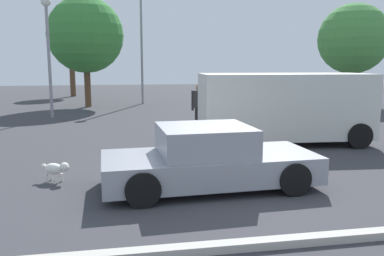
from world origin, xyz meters
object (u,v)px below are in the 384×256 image
(sedan_foreground, at_px, (208,159))
(dog, at_px, (56,169))
(pedestrian, at_px, (199,103))
(light_post_near, at_px, (141,21))
(light_post_mid, at_px, (48,35))
(van_white, at_px, (284,106))

(sedan_foreground, bearing_deg, dog, 161.10)
(pedestrian, bearing_deg, sedan_foreground, 18.10)
(light_post_near, relative_size, light_post_mid, 1.40)
(dog, xyz_separation_m, pedestrian, (4.22, 5.69, 0.77))
(light_post_near, bearing_deg, pedestrian, -82.07)
(dog, height_order, pedestrian, pedestrian)
(van_white, height_order, pedestrian, van_white)
(pedestrian, bearing_deg, dog, -8.92)
(pedestrian, distance_m, light_post_mid, 8.19)
(light_post_near, height_order, light_post_mid, light_post_near)
(sedan_foreground, bearing_deg, light_post_mid, 110.53)
(pedestrian, relative_size, light_post_mid, 0.32)
(van_white, height_order, light_post_near, light_post_near)
(dog, relative_size, van_white, 0.12)
(sedan_foreground, bearing_deg, van_white, 47.68)
(sedan_foreground, bearing_deg, light_post_near, 88.72)
(light_post_mid, bearing_deg, dog, -80.49)
(van_white, relative_size, light_post_mid, 0.98)
(sedan_foreground, height_order, pedestrian, pedestrian)
(dog, height_order, light_post_mid, light_post_mid)
(sedan_foreground, height_order, van_white, van_white)
(dog, xyz_separation_m, van_white, (6.40, 3.03, 0.90))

